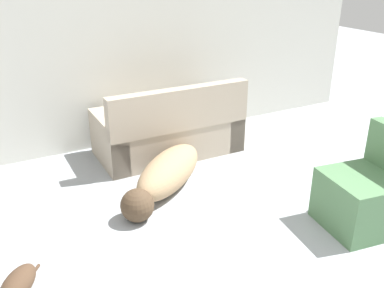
# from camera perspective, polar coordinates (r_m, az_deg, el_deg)

# --- Properties ---
(wall_back) EXTENTS (7.38, 0.06, 2.58)m
(wall_back) POSITION_cam_1_polar(r_m,az_deg,el_deg) (5.04, -12.60, 13.51)
(wall_back) COLOR beige
(wall_back) RESTS_ON ground_plane
(couch) EXTENTS (1.63, 0.83, 0.87)m
(couch) POSITION_cam_1_polar(r_m,az_deg,el_deg) (4.97, -3.03, 1.70)
(couch) COLOR tan
(couch) RESTS_ON ground_plane
(dog) EXTENTS (1.36, 1.13, 0.38)m
(dog) POSITION_cam_1_polar(r_m,az_deg,el_deg) (4.18, -3.58, -4.17)
(dog) COLOR #A38460
(dog) RESTS_ON ground_plane
(cat) EXTENTS (0.39, 0.49, 0.17)m
(cat) POSITION_cam_1_polar(r_m,az_deg,el_deg) (3.28, -22.34, -17.13)
(cat) COLOR #473323
(cat) RESTS_ON ground_plane
(side_chair) EXTENTS (0.72, 0.67, 0.86)m
(side_chair) POSITION_cam_1_polar(r_m,az_deg,el_deg) (3.91, 22.32, -6.24)
(side_chair) COLOR #4C754C
(side_chair) RESTS_ON ground_plane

